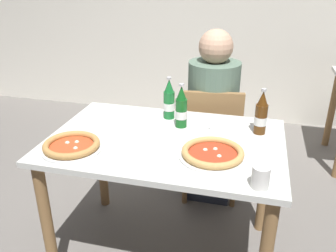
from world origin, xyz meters
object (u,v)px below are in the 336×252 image
object	(u,v)px
chair_behind_table	(211,138)
beer_bottle_center	(181,109)
dining_table_main	(166,158)
beer_bottle_right	(261,115)
pizza_margherita_near	(72,146)
pizza_marinara_far	(213,153)
beer_bottle_left	(169,101)
napkin_with_cutlery	(221,124)
diner_seated	(212,121)
paper_cup	(261,177)

from	to	relation	value
chair_behind_table	beer_bottle_center	size ratio (longest dim) A/B	3.44
dining_table_main	chair_behind_table	distance (m)	0.65
beer_bottle_right	beer_bottle_center	bearing A→B (deg)	-177.33
pizza_margherita_near	pizza_marinara_far	world-z (taller)	same
chair_behind_table	beer_bottle_right	xyz separation A→B (m)	(0.30, -0.42, 0.37)
pizza_margherita_near	beer_bottle_left	bearing A→B (deg)	54.25
beer_bottle_left	napkin_with_cutlery	xyz separation A→B (m)	(0.31, -0.02, -0.10)
beer_bottle_left	diner_seated	bearing A→B (deg)	61.76
pizza_margherita_near	beer_bottle_center	world-z (taller)	beer_bottle_center
pizza_marinara_far	beer_bottle_center	bearing A→B (deg)	125.35
pizza_margherita_near	pizza_marinara_far	size ratio (longest dim) A/B	0.93
pizza_margherita_near	dining_table_main	bearing A→B (deg)	28.92
beer_bottle_left	beer_bottle_center	xyz separation A→B (m)	(0.09, -0.10, 0.00)
dining_table_main	pizza_marinara_far	world-z (taller)	pizza_marinara_far
chair_behind_table	beer_bottle_center	world-z (taller)	beer_bottle_center
diner_seated	paper_cup	world-z (taller)	diner_seated
pizza_margherita_near	paper_cup	bearing A→B (deg)	-6.71
pizza_margherita_near	paper_cup	size ratio (longest dim) A/B	3.09
beer_bottle_left	beer_bottle_right	size ratio (longest dim) A/B	1.00
beer_bottle_right	paper_cup	world-z (taller)	beer_bottle_right
diner_seated	beer_bottle_right	world-z (taller)	diner_seated
diner_seated	pizza_margherita_near	size ratio (longest dim) A/B	4.12
diner_seated	beer_bottle_left	bearing A→B (deg)	-118.24
chair_behind_table	beer_bottle_center	xyz separation A→B (m)	(-0.12, -0.44, 0.37)
beer_bottle_right	dining_table_main	bearing A→B (deg)	-157.72
pizza_margherita_near	beer_bottle_left	xyz separation A→B (m)	(0.36, 0.50, 0.08)
pizza_margherita_near	paper_cup	world-z (taller)	paper_cup
napkin_with_cutlery	diner_seated	bearing A→B (deg)	103.85
dining_table_main	pizza_margherita_near	size ratio (longest dim) A/B	4.09
diner_seated	napkin_with_cutlery	size ratio (longest dim) A/B	5.25
beer_bottle_center	napkin_with_cutlery	world-z (taller)	beer_bottle_center
beer_bottle_left	napkin_with_cutlery	distance (m)	0.33
diner_seated	beer_bottle_left	world-z (taller)	diner_seated
beer_bottle_left	chair_behind_table	bearing A→B (deg)	57.22
diner_seated	beer_bottle_right	size ratio (longest dim) A/B	4.89
diner_seated	beer_bottle_center	distance (m)	0.57
pizza_marinara_far	paper_cup	bearing A→B (deg)	-42.21
dining_table_main	diner_seated	world-z (taller)	diner_seated
chair_behind_table	beer_bottle_center	bearing A→B (deg)	66.88
beer_bottle_center	beer_bottle_right	size ratio (longest dim) A/B	1.00
pizza_margherita_near	beer_bottle_right	xyz separation A→B (m)	(0.88, 0.42, 0.08)
pizza_margherita_near	pizza_marinara_far	bearing A→B (deg)	7.79
dining_table_main	napkin_with_cutlery	world-z (taller)	napkin_with_cutlery
dining_table_main	chair_behind_table	bearing A→B (deg)	74.75
chair_behind_table	paper_cup	bearing A→B (deg)	100.79
beer_bottle_center	napkin_with_cutlery	size ratio (longest dim) A/B	1.07
pizza_marinara_far	chair_behind_table	bearing A→B (deg)	97.24
chair_behind_table	napkin_with_cutlery	world-z (taller)	chair_behind_table
dining_table_main	beer_bottle_right	bearing A→B (deg)	22.28
napkin_with_cutlery	paper_cup	size ratio (longest dim) A/B	2.42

